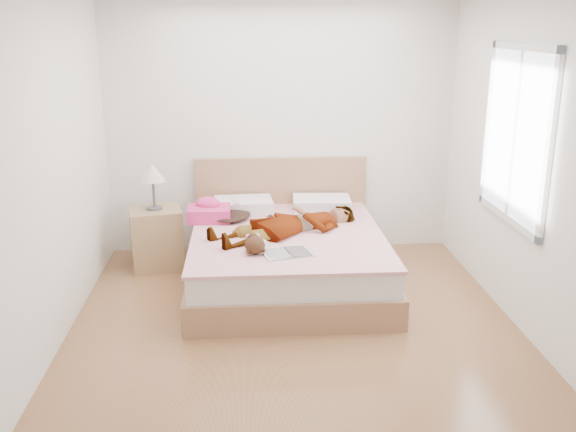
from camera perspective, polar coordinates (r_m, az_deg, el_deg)
The scene contains 11 objects.
ground at distance 5.19m, azimuth 0.64°, elevation -10.16°, with size 4.00×4.00×0.00m, color #55351A.
woman at distance 5.89m, azimuth 0.10°, elevation -0.36°, with size 0.57×1.52×0.21m, color silver.
hair at distance 6.33m, azimuth -5.33°, elevation 0.18°, with size 0.44×0.54×0.08m, color black.
phone at distance 6.24m, azimuth -4.74°, elevation 1.35°, with size 0.05×0.10×0.01m, color silver.
room_shell at distance 5.43m, azimuth 19.60°, elevation 6.78°, with size 4.00×4.00×4.00m.
bed at distance 6.03m, azimuth -0.12°, elevation -3.35°, with size 1.80×2.08×1.00m.
towel at distance 6.27m, azimuth -7.06°, elevation 0.43°, with size 0.42×0.36×0.22m.
magazine at distance 5.33m, azimuth -0.02°, elevation -3.33°, with size 0.45×0.35×0.02m.
coffee_mug at distance 5.36m, azimuth -2.42°, elevation -2.72°, with size 0.14×0.12×0.10m.
plush_toy at distance 5.35m, azimuth -2.98°, elevation -2.51°, with size 0.19×0.27×0.15m.
nightstand at distance 6.49m, azimuth -11.64°, elevation -1.52°, with size 0.58×0.53×1.06m.
Camera 1 is at (-0.37, -4.61, 2.36)m, focal length 40.00 mm.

